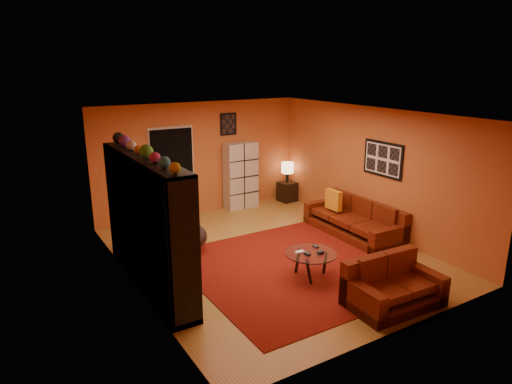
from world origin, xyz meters
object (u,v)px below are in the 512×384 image
coffee_table (311,256)px  table_lamp (287,168)px  tv (150,226)px  loveseat (390,285)px  side_table (287,192)px  sofa (356,220)px  bowl_chair (189,237)px  entertainment_unit (147,223)px  storage_cabinet (241,176)px

coffee_table → table_lamp: table_lamp is taller
tv → loveseat: tv is taller
side_table → sofa: bearing=-92.4°
tv → loveseat: size_ratio=0.62×
bowl_chair → table_lamp: table_lamp is taller
coffee_table → loveseat: bearing=-69.6°
loveseat → coffee_table: loveseat is taller
sofa → coffee_table: bearing=-150.1°
entertainment_unit → side_table: (4.53, 2.65, -0.80)m
tv → coffee_table: bearing=-116.9°
sofa → loveseat: (-1.59, -2.41, 0.00)m
entertainment_unit → table_lamp: (4.53, 2.65, -0.18)m
sofa → coffee_table: 2.35m
tv → coffee_table: 2.64m
tv → table_lamp: bearing=-59.7°
entertainment_unit → bowl_chair: entertainment_unit is taller
loveseat → sofa: bearing=-30.7°
table_lamp → side_table: bearing=-90.0°
entertainment_unit → table_lamp: entertainment_unit is taller
loveseat → table_lamp: (1.70, 5.07, 0.58)m
bowl_chair → coffee_table: bearing=-57.5°
loveseat → storage_cabinet: bearing=-2.0°
sofa → table_lamp: bearing=89.0°
sofa → table_lamp: table_lamp is taller
sofa → side_table: (0.11, 2.66, -0.03)m
storage_cabinet → bowl_chair: (-2.19, -1.91, -0.51)m
sofa → loveseat: same height
tv → table_lamp: (4.47, 2.62, -0.11)m
entertainment_unit → loveseat: 3.80m
sofa → table_lamp: size_ratio=4.36×
entertainment_unit → loveseat: size_ratio=2.13×
side_table → bowl_chair: bearing=-153.1°
loveseat → entertainment_unit: bearing=52.0°
sofa → storage_cabinet: storage_cabinet is taller
loveseat → side_table: (1.70, 5.07, -0.04)m
table_lamp → storage_cabinet: bearing=173.3°
side_table → storage_cabinet: bearing=173.3°
sofa → bowl_chair: (-3.36, 0.90, 0.01)m
storage_cabinet → side_table: 1.40m
coffee_table → entertainment_unit: bearing=154.2°
coffee_table → side_table: size_ratio=1.72×
entertainment_unit → tv: bearing=33.7°
loveseat → bowl_chair: bearing=30.7°
storage_cabinet → coffee_table: bearing=-104.3°
coffee_table → table_lamp: 4.39m
table_lamp → coffee_table: bearing=-119.9°
tv → entertainment_unit: bearing=123.7°
tv → sofa: 4.42m
table_lamp → tv: bearing=-149.7°
entertainment_unit → storage_cabinet: 4.29m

